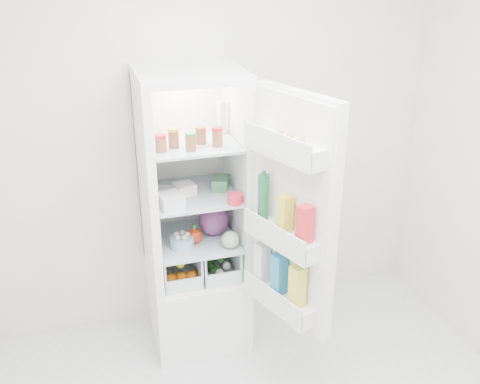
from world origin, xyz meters
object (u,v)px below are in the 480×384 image
object	(u,v)px
refrigerator	(194,244)
mushroom_bowl	(182,242)
red_cabbage	(213,220)
fridge_door	(290,219)

from	to	relation	value
refrigerator	mushroom_bowl	xyz separation A→B (m)	(-0.10, -0.15, 0.12)
mushroom_bowl	red_cabbage	bearing A→B (deg)	25.93
refrigerator	fridge_door	bearing A→B (deg)	-57.08
refrigerator	red_cabbage	world-z (taller)	refrigerator
fridge_door	red_cabbage	bearing A→B (deg)	6.11
red_cabbage	fridge_door	xyz separation A→B (m)	(0.28, -0.58, 0.25)
refrigerator	mushroom_bowl	bearing A→B (deg)	-123.97
red_cabbage	fridge_door	world-z (taller)	fridge_door
red_cabbage	fridge_door	size ratio (longest dim) A/B	0.15
mushroom_bowl	fridge_door	bearing A→B (deg)	-42.91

